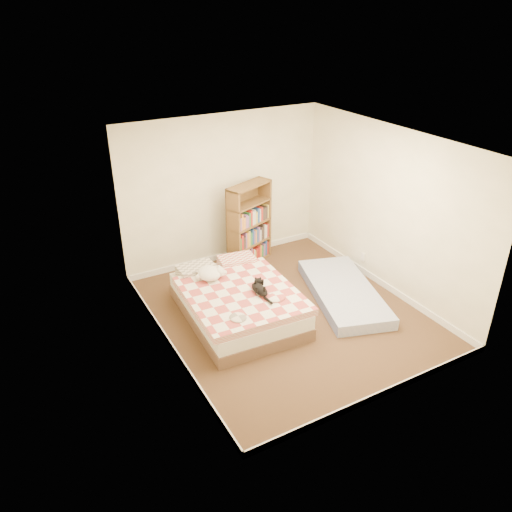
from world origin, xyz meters
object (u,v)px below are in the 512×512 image
floor_mattress (343,292)px  black_cat (259,288)px  bookshelf (249,233)px  white_dog (210,273)px  bed (236,301)px

floor_mattress → black_cat: bearing=-165.4°
bookshelf → black_cat: (-0.75, -1.68, 0.01)m
floor_mattress → black_cat: size_ratio=3.26×
black_cat → white_dog: white_dog is taller
floor_mattress → white_dog: size_ratio=4.18×
white_dog → bookshelf: bearing=19.6°
floor_mattress → white_dog: white_dog is taller
floor_mattress → black_cat: 1.50m
bed → black_cat: bearing=-52.0°
bookshelf → floor_mattress: size_ratio=0.72×
bed → white_dog: size_ratio=4.42×
floor_mattress → black_cat: black_cat is taller
bed → white_dog: bearing=124.4°
bookshelf → floor_mattress: 1.93m
floor_mattress → white_dog: 2.05m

